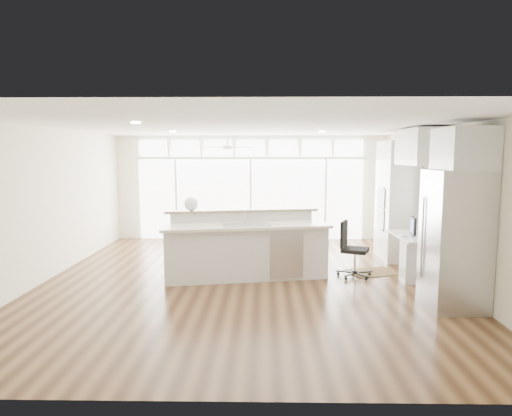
{
  "coord_description": "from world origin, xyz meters",
  "views": [
    {
      "loc": [
        0.35,
        -7.88,
        2.23
      ],
      "look_at": [
        0.2,
        0.6,
        1.22
      ],
      "focal_mm": 32.0,
      "sensor_mm": 36.0,
      "label": 1
    }
  ],
  "objects": [
    {
      "name": "wall_right",
      "position": [
        3.5,
        0.0,
        1.35
      ],
      "size": [
        0.04,
        8.0,
        2.7
      ],
      "primitive_type": "cube",
      "color": "#EEE9CF",
      "rests_on": "floor"
    },
    {
      "name": "potted_plant",
      "position": [
        3.17,
        1.8,
        2.61
      ],
      "size": [
        0.3,
        0.32,
        0.22
      ],
      "primitive_type": "imported",
      "rotation": [
        0.0,
        0.0,
        -0.15
      ],
      "color": "#285625",
      "rests_on": "oven_cabinet"
    },
    {
      "name": "transom_row",
      "position": [
        0.0,
        3.94,
        2.38
      ],
      "size": [
        5.9,
        0.06,
        0.4
      ],
      "primitive_type": "cube",
      "color": "white",
      "rests_on": "wall_back"
    },
    {
      "name": "ceiling_fan",
      "position": [
        -0.5,
        2.8,
        2.48
      ],
      "size": [
        1.16,
        1.16,
        0.32
      ],
      "primitive_type": "cube",
      "color": "white",
      "rests_on": "ceiling"
    },
    {
      "name": "kitchen_island",
      "position": [
        0.02,
        0.19,
        0.6
      ],
      "size": [
        3.16,
        1.66,
        1.19
      ],
      "primitive_type": "cube",
      "rotation": [
        0.0,
        0.0,
        0.18
      ],
      "color": "silver",
      "rests_on": "floor"
    },
    {
      "name": "fridge_cabinet",
      "position": [
        3.17,
        -1.35,
        2.3
      ],
      "size": [
        0.64,
        0.9,
        0.6
      ],
      "primitive_type": "cube",
      "color": "silver",
      "rests_on": "wall_right"
    },
    {
      "name": "keyboard",
      "position": [
        2.88,
        0.3,
        0.77
      ],
      "size": [
        0.13,
        0.3,
        0.01
      ],
      "primitive_type": "cube",
      "rotation": [
        0.0,
        0.0,
        -0.06
      ],
      "color": "silver",
      "rests_on": "desk_nook"
    },
    {
      "name": "wall_left",
      "position": [
        -3.5,
        0.0,
        1.35
      ],
      "size": [
        0.04,
        8.0,
        2.7
      ],
      "primitive_type": "cube",
      "color": "#EEE9CF",
      "rests_on": "floor"
    },
    {
      "name": "wall_front",
      "position": [
        0.0,
        -4.0,
        1.35
      ],
      "size": [
        7.0,
        0.04,
        2.7
      ],
      "primitive_type": "cube",
      "color": "#EEE9CF",
      "rests_on": "floor"
    },
    {
      "name": "office_chair",
      "position": [
        2.01,
        0.27,
        0.5
      ],
      "size": [
        0.67,
        0.65,
        1.01
      ],
      "primitive_type": "cube",
      "rotation": [
        0.0,
        0.0,
        -0.39
      ],
      "color": "black",
      "rests_on": "floor"
    },
    {
      "name": "refrigerator",
      "position": [
        3.11,
        -1.35,
        1.0
      ],
      "size": [
        0.76,
        0.9,
        2.0
      ],
      "primitive_type": "cube",
      "color": "#B1B1B6",
      "rests_on": "floor"
    },
    {
      "name": "ceiling",
      "position": [
        0.0,
        0.0,
        2.7
      ],
      "size": [
        7.0,
        8.0,
        0.02
      ],
      "primitive_type": "cube",
      "color": "white",
      "rests_on": "wall_back"
    },
    {
      "name": "floor",
      "position": [
        0.0,
        0.0,
        -0.01
      ],
      "size": [
        7.0,
        8.0,
        0.02
      ],
      "primitive_type": "cube",
      "color": "#3C2312",
      "rests_on": "ground"
    },
    {
      "name": "monitor",
      "position": [
        3.05,
        0.3,
        0.94
      ],
      "size": [
        0.14,
        0.43,
        0.35
      ],
      "primitive_type": "cube",
      "rotation": [
        0.0,
        0.0,
        -0.16
      ],
      "color": "black",
      "rests_on": "desk_nook"
    },
    {
      "name": "oven_cabinet",
      "position": [
        3.17,
        1.8,
        1.25
      ],
      "size": [
        0.64,
        1.2,
        2.5
      ],
      "primitive_type": "cube",
      "color": "silver",
      "rests_on": "floor"
    },
    {
      "name": "glass_wall",
      "position": [
        0.0,
        3.94,
        1.05
      ],
      "size": [
        5.8,
        0.06,
        2.08
      ],
      "primitive_type": "cube",
      "color": "white",
      "rests_on": "wall_back"
    },
    {
      "name": "desk_window",
      "position": [
        3.46,
        0.3,
        1.55
      ],
      "size": [
        0.04,
        0.85,
        0.85
      ],
      "primitive_type": "cube",
      "color": "white",
      "rests_on": "wall_right"
    },
    {
      "name": "wall_back",
      "position": [
        0.0,
        4.0,
        1.35
      ],
      "size": [
        7.0,
        0.04,
        2.7
      ],
      "primitive_type": "cube",
      "color": "#EEE9CF",
      "rests_on": "floor"
    },
    {
      "name": "fishbowl",
      "position": [
        -0.99,
        0.41,
        1.32
      ],
      "size": [
        0.27,
        0.27,
        0.26
      ],
      "primitive_type": "sphere",
      "rotation": [
        0.0,
        0.0,
        0.07
      ],
      "color": "white",
      "rests_on": "kitchen_island"
    },
    {
      "name": "framed_photos",
      "position": [
        3.46,
        0.92,
        1.4
      ],
      "size": [
        0.06,
        0.22,
        0.8
      ],
      "primitive_type": "cube",
      "color": "black",
      "rests_on": "wall_right"
    },
    {
      "name": "desk_nook",
      "position": [
        3.13,
        0.3,
        0.38
      ],
      "size": [
        0.72,
        1.3,
        0.76
      ],
      "primitive_type": "cube",
      "color": "silver",
      "rests_on": "floor"
    },
    {
      "name": "rug",
      "position": [
        2.39,
        0.56,
        0.01
      ],
      "size": [
        1.03,
        0.87,
        0.01
      ],
      "primitive_type": "cube",
      "rotation": [
        0.0,
        0.0,
        0.3
      ],
      "color": "#362411",
      "rests_on": "floor"
    },
    {
      "name": "upper_cabinets",
      "position": [
        3.17,
        0.3,
        2.35
      ],
      "size": [
        0.64,
        1.3,
        0.64
      ],
      "primitive_type": "cube",
      "color": "silver",
      "rests_on": "wall_right"
    },
    {
      "name": "recessed_lights",
      "position": [
        0.0,
        0.2,
        2.68
      ],
      "size": [
        3.4,
        3.0,
        0.02
      ],
      "primitive_type": "cube",
      "color": "white",
      "rests_on": "ceiling"
    }
  ]
}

